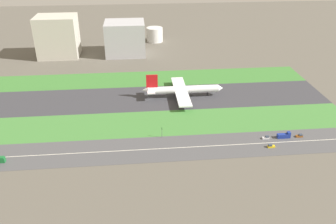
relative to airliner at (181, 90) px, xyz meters
name	(u,v)px	position (x,y,z in m)	size (l,w,h in m)	color
ground_plane	(150,98)	(-24.84, 0.00, -6.23)	(800.00, 800.00, 0.00)	#5B564C
runway	(150,98)	(-24.84, 0.00, -6.18)	(280.00, 46.00, 0.10)	#38383D
grass_median_north	(148,79)	(-24.84, 41.00, -6.18)	(280.00, 36.00, 0.10)	#3D7A33
grass_median_south	(153,123)	(-24.84, -41.00, -6.18)	(280.00, 36.00, 0.10)	#427F38
highway	(156,149)	(-24.84, -73.00, -6.18)	(280.00, 28.00, 0.10)	#4C4C4F
highway_centerline	(156,149)	(-24.84, -73.00, -6.13)	(266.00, 0.50, 0.01)	silver
airliner	(181,90)	(0.00, 0.00, 0.00)	(65.00, 56.00, 19.70)	white
car_1	(266,138)	(45.93, -68.00, -5.31)	(4.40, 1.80, 2.00)	silver
truck_0	(284,136)	(57.81, -68.00, -4.56)	(8.40, 2.50, 4.00)	navy
car_0	(271,146)	(45.51, -78.00, -5.31)	(4.40, 1.80, 2.00)	yellow
car_2	(300,136)	(68.31, -68.00, -5.31)	(4.40, 1.80, 2.00)	brown
traffic_light	(162,132)	(-20.42, -60.01, -1.94)	(0.36, 0.50, 7.20)	#4C4C51
terminal_building	(58,36)	(-114.84, 114.00, 14.76)	(40.66, 32.84, 41.98)	beige
hangar_building	(125,38)	(-45.44, 114.00, 11.05)	(41.33, 35.89, 34.55)	#B2B2B7
fuel_tank_west	(155,35)	(-11.44, 159.00, 2.02)	(19.16, 19.16, 16.50)	silver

